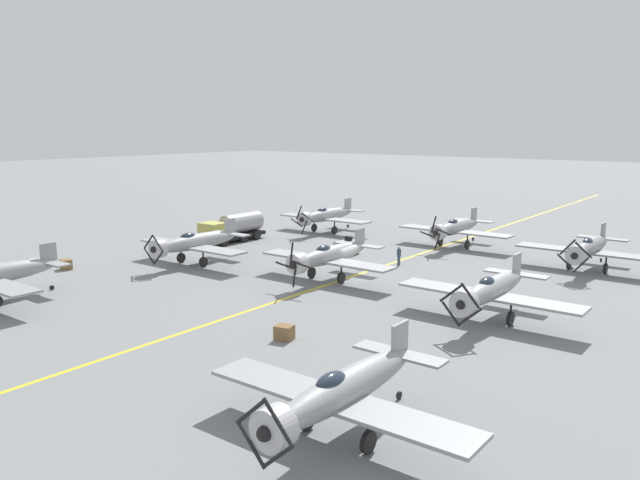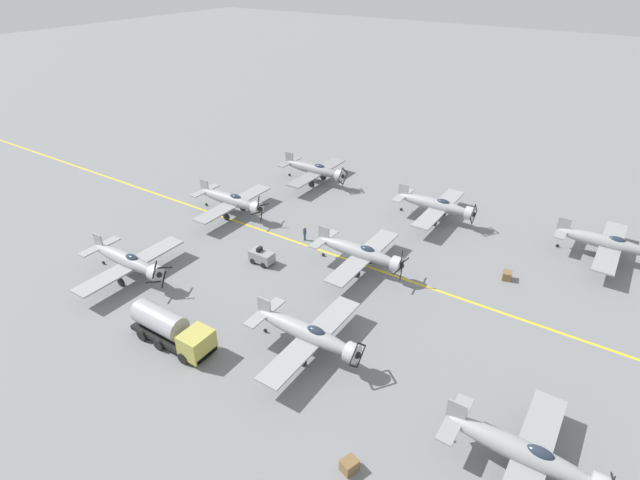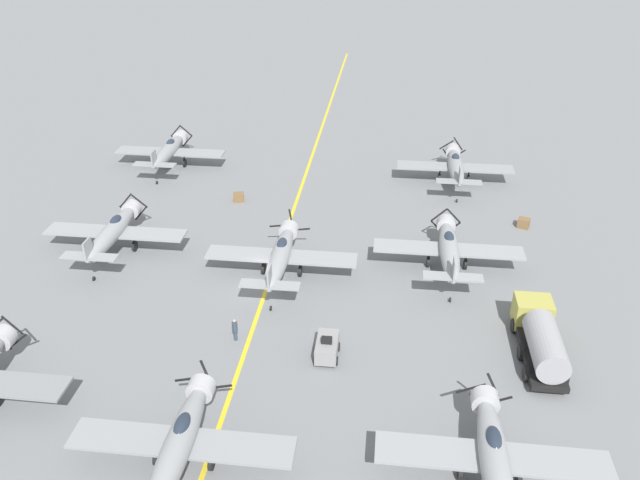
% 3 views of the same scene
% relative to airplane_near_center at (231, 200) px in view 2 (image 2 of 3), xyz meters
% --- Properties ---
extents(ground_plane, '(400.00, 400.00, 0.00)m').
position_rel_airplane_near_center_xyz_m(ground_plane, '(1.11, 17.30, -2.01)').
color(ground_plane, slate).
extents(taxiway_stripe, '(0.30, 160.00, 0.01)m').
position_rel_airplane_near_center_xyz_m(taxiway_stripe, '(1.11, 17.30, -2.01)').
color(taxiway_stripe, yellow).
rests_on(taxiway_stripe, ground).
extents(airplane_near_center, '(12.00, 9.98, 3.76)m').
position_rel_airplane_near_center_xyz_m(airplane_near_center, '(0.00, 0.00, 0.00)').
color(airplane_near_center, gray).
rests_on(airplane_near_center, ground).
extents(airplane_mid_right, '(12.00, 9.98, 3.65)m').
position_rel_airplane_near_center_xyz_m(airplane_mid_right, '(15.16, 22.04, -0.00)').
color(airplane_mid_right, '#95989B').
rests_on(airplane_mid_right, ground).
extents(airplane_far_left, '(12.00, 9.98, 3.65)m').
position_rel_airplane_near_center_xyz_m(airplane_far_left, '(-14.07, 40.18, -0.00)').
color(airplane_far_left, gray).
rests_on(airplane_far_left, ground).
extents(airplane_far_right, '(12.00, 9.98, 3.65)m').
position_rel_airplane_near_center_xyz_m(airplane_far_right, '(16.92, 39.43, -0.00)').
color(airplane_far_right, gray).
rests_on(airplane_far_right, ground).
extents(airplane_near_left, '(12.00, 9.98, 3.65)m').
position_rel_airplane_near_center_xyz_m(airplane_near_left, '(-13.94, 3.09, 0.00)').
color(airplane_near_left, gray).
rests_on(airplane_near_left, ground).
extents(airplane_mid_left, '(12.00, 9.98, 3.65)m').
position_rel_airplane_near_center_xyz_m(airplane_mid_left, '(-12.68, 21.70, -0.00)').
color(airplane_mid_left, '#949799').
rests_on(airplane_mid_left, ground).
extents(airplane_near_right, '(12.00, 9.98, 3.65)m').
position_rel_airplane_near_center_xyz_m(airplane_near_right, '(16.10, 0.92, -0.00)').
color(airplane_near_right, '#949699').
rests_on(airplane_near_right, ground).
extents(airplane_mid_center, '(12.00, 9.98, 3.79)m').
position_rel_airplane_near_center_xyz_m(airplane_mid_center, '(1.97, 19.42, 0.00)').
color(airplane_mid_center, '#949799').
rests_on(airplane_mid_center, ground).
extents(fuel_tanker, '(2.67, 8.00, 2.98)m').
position_rel_airplane_near_center_xyz_m(fuel_tanker, '(20.50, 11.91, -0.50)').
color(fuel_tanker, black).
rests_on(fuel_tanker, ground).
extents(tow_tractor, '(1.57, 2.60, 1.79)m').
position_rel_airplane_near_center_xyz_m(tow_tractor, '(6.64, 10.14, -1.22)').
color(tow_tractor, gray).
rests_on(tow_tractor, ground).
extents(ground_crew_walking, '(0.37, 0.37, 1.71)m').
position_rel_airplane_near_center_xyz_m(ground_crew_walking, '(0.21, 11.18, -1.08)').
color(ground_crew_walking, '#334256').
rests_on(ground_crew_walking, ground).
extents(supply_crate_by_tanker, '(1.26, 1.15, 0.86)m').
position_rel_airplane_near_center_xyz_m(supply_crate_by_tanker, '(22.57, 30.29, -1.58)').
color(supply_crate_by_tanker, brown).
rests_on(supply_crate_by_tanker, ground).
extents(supply_crate_mid_lane, '(1.18, 1.06, 0.85)m').
position_rel_airplane_near_center_xyz_m(supply_crate_mid_lane, '(-4.59, 32.64, -1.59)').
color(supply_crate_mid_lane, brown).
rests_on(supply_crate_mid_lane, ground).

